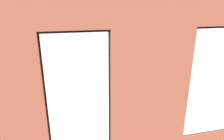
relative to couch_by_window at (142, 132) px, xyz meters
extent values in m
cube|color=#99663D|center=(0.18, -2.19, -0.38)|extent=(6.65, 6.44, 0.10)
cube|color=brown|center=(0.18, 0.65, 1.29)|extent=(1.36, 0.16, 3.24)
cube|color=brown|center=(-0.99, 0.65, 2.62)|extent=(0.98, 0.16, 0.58)
cube|color=white|center=(-0.99, 0.69, 1.32)|extent=(0.92, 0.03, 1.97)
cube|color=#38281E|center=(-0.99, 0.63, 1.32)|extent=(0.98, 0.04, 2.03)
cube|color=brown|center=(1.36, 0.65, 2.62)|extent=(0.98, 0.16, 0.58)
cube|color=white|center=(1.36, 0.69, 1.32)|extent=(0.92, 0.03, 1.97)
cube|color=#38281E|center=(1.36, 0.63, 1.32)|extent=(0.98, 0.04, 2.03)
cube|color=olive|center=(0.18, 0.55, 0.27)|extent=(3.52, 0.24, 0.06)
cube|color=black|center=(0.18, 0.56, 1.52)|extent=(0.45, 0.03, 0.56)
cube|color=#A33875|center=(0.18, 0.55, 1.52)|extent=(0.39, 0.01, 0.50)
cube|color=white|center=(3.16, -1.99, 1.29)|extent=(0.10, 5.44, 3.24)
cube|color=black|center=(0.00, -0.05, -0.12)|extent=(1.84, 0.85, 0.42)
cube|color=black|center=(0.00, 0.28, 0.28)|extent=(1.84, 0.24, 0.38)
cube|color=black|center=(-0.81, -0.05, 0.19)|extent=(0.22, 0.85, 0.24)
cube|color=black|center=(0.81, -0.05, 0.19)|extent=(0.22, 0.85, 0.24)
cube|color=black|center=(-0.35, -0.09, 0.15)|extent=(0.65, 0.65, 0.12)
cube|color=black|center=(0.35, -0.09, 0.15)|extent=(0.65, 0.65, 0.12)
cube|color=black|center=(-2.09, -2.32, -0.12)|extent=(1.02, 2.02, 0.42)
cube|color=black|center=(-2.41, -2.35, 0.28)|extent=(0.41, 1.97, 0.38)
cube|color=black|center=(-2.01, -3.19, 0.19)|extent=(0.87, 0.29, 0.24)
cube|color=black|center=(-2.16, -1.46, 0.19)|extent=(0.87, 0.29, 0.24)
cube|color=black|center=(-2.02, -2.70, 0.15)|extent=(0.70, 0.75, 0.12)
cube|color=black|center=(-2.08, -1.94, 0.15)|extent=(0.70, 0.75, 0.12)
cube|color=#A87547|center=(0.40, -2.27, 0.07)|extent=(1.33, 0.85, 0.04)
cube|color=#A87547|center=(-0.20, -2.64, -0.14)|extent=(0.07, 0.07, 0.38)
cube|color=#A87547|center=(1.01, -2.64, -0.14)|extent=(0.07, 0.07, 0.38)
cube|color=#A87547|center=(-0.20, -1.91, -0.14)|extent=(0.07, 0.07, 0.38)
cube|color=#A87547|center=(1.01, -1.91, -0.14)|extent=(0.07, 0.07, 0.38)
cylinder|color=#33567F|center=(0.30, -2.14, 0.13)|extent=(0.07, 0.07, 0.09)
cylinder|color=#B7333D|center=(0.80, -2.14, 0.15)|extent=(0.08, 0.08, 0.12)
cylinder|color=brown|center=(0.57, -2.38, 0.13)|extent=(0.10, 0.10, 0.09)
sphere|color=#1E5B28|center=(0.57, -2.38, 0.23)|extent=(0.12, 0.12, 0.12)
cube|color=#59595B|center=(0.40, -2.27, 0.10)|extent=(0.18, 0.08, 0.02)
cube|color=black|center=(2.86, -2.48, -0.10)|extent=(1.22, 0.42, 0.46)
cube|color=black|center=(2.86, -2.48, 0.15)|extent=(0.41, 0.20, 0.05)
cube|color=black|center=(2.86, -2.48, 0.21)|extent=(0.06, 0.04, 0.06)
cube|color=black|center=(2.86, -2.48, 0.50)|extent=(0.93, 0.04, 0.52)
cube|color=black|center=(2.86, -2.50, 0.50)|extent=(0.88, 0.01, 0.47)
cylinder|color=olive|center=(0.86, -3.98, -0.19)|extent=(0.54, 0.54, 0.28)
ellipsoid|color=white|center=(0.86, -3.98, 0.16)|extent=(1.19, 1.19, 0.48)
ellipsoid|color=navy|center=(0.95, -3.98, 0.28)|extent=(0.44, 0.44, 0.18)
cylinder|color=gray|center=(-2.29, -4.41, -0.19)|extent=(0.27, 0.27, 0.28)
cylinder|color=brown|center=(-2.29, -4.41, 0.04)|extent=(0.04, 0.04, 0.18)
ellipsoid|color=#1E5B28|center=(-2.29, -4.41, 0.33)|extent=(0.41, 0.41, 0.39)
cylinder|color=#9E5638|center=(-0.32, -3.01, -0.22)|extent=(0.19, 0.19, 0.22)
cylinder|color=brown|center=(-0.32, -3.01, -0.07)|extent=(0.03, 0.03, 0.09)
ellipsoid|color=#337F38|center=(-0.32, -3.01, 0.10)|extent=(0.38, 0.38, 0.26)
cylinder|color=#47423D|center=(-1.74, -3.75, -0.24)|extent=(0.15, 0.15, 0.18)
cylinder|color=brown|center=(-1.74, -3.75, -0.11)|extent=(0.02, 0.02, 0.07)
ellipsoid|color=#1E5B28|center=(-1.74, -3.75, 0.02)|extent=(0.26, 0.26, 0.19)
cylinder|color=#9E5638|center=(2.56, -4.36, -0.15)|extent=(0.35, 0.35, 0.36)
cylinder|color=brown|center=(2.56, -4.36, 0.21)|extent=(0.06, 0.06, 0.37)
cone|color=#286B2D|center=(2.76, -4.35, 0.71)|extent=(0.54, 0.18, 0.71)
cone|color=#286B2D|center=(2.57, -4.15, 0.70)|extent=(0.20, 0.56, 0.70)
cone|color=#286B2D|center=(2.34, -4.33, 0.69)|extent=(0.59, 0.23, 0.69)
cone|color=#286B2D|center=(2.51, -4.63, 0.63)|extent=(0.27, 0.69, 0.61)
camera|label=1|loc=(1.50, 3.45, 2.68)|focal=32.00mm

